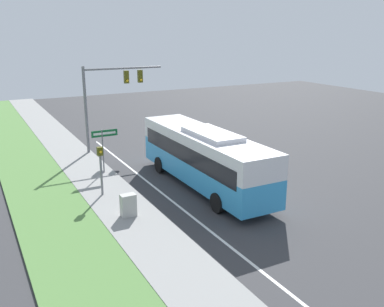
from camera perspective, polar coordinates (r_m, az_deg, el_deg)
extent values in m
plane|color=#38383A|center=(23.19, 6.51, -5.57)|extent=(80.00, 80.00, 0.00)
cube|color=gray|center=(20.53, -8.07, -8.41)|extent=(2.80, 80.00, 0.12)
cube|color=#568442|center=(19.81, -16.91, -9.97)|extent=(3.60, 80.00, 0.10)
cube|color=silver|center=(21.48, -1.50, -7.26)|extent=(0.14, 30.00, 0.01)
cube|color=#3393D1|center=(23.96, 1.60, -1.77)|extent=(2.50, 11.09, 1.48)
cube|color=silver|center=(23.58, 1.62, 1.34)|extent=(2.50, 11.09, 1.21)
cube|color=black|center=(23.69, 1.61, 0.37)|extent=(2.54, 10.21, 0.92)
cube|color=silver|center=(22.71, 2.68, 2.64)|extent=(1.75, 3.88, 0.24)
cylinder|color=black|center=(26.58, -4.34, -1.51)|extent=(0.28, 1.00, 1.00)
cylinder|color=black|center=(27.58, 0.22, -0.81)|extent=(0.28, 1.00, 1.00)
cylinder|color=black|center=(20.84, 3.41, -6.57)|extent=(0.28, 1.00, 1.00)
cylinder|color=black|center=(22.10, 8.74, -5.38)|extent=(0.28, 1.00, 1.00)
cylinder|color=slate|center=(30.88, -13.96, 5.50)|extent=(0.20, 0.20, 6.18)
cylinder|color=slate|center=(31.32, -9.13, 11.16)|extent=(5.75, 0.14, 0.14)
cube|color=#47470F|center=(31.44, -8.75, 10.06)|extent=(0.32, 0.28, 0.90)
sphere|color=yellow|center=(31.30, -8.62, 9.58)|extent=(0.18, 0.18, 0.18)
cube|color=#47470F|center=(31.81, -6.93, 10.19)|extent=(0.32, 0.28, 0.90)
sphere|color=yellow|center=(31.67, -6.80, 9.72)|extent=(0.18, 0.18, 0.18)
cylinder|color=slate|center=(22.93, -12.02, -2.45)|extent=(0.12, 0.12, 2.73)
cube|color=#47470F|center=(22.60, -12.18, 0.30)|extent=(0.28, 0.24, 0.44)
sphere|color=yellow|center=(22.46, -12.08, 0.21)|extent=(0.14, 0.14, 0.14)
cylinder|color=slate|center=(26.49, -11.78, 0.18)|extent=(0.08, 0.08, 2.82)
cube|color=#145B2D|center=(26.24, -11.59, 2.66)|extent=(1.60, 0.03, 0.40)
cube|color=white|center=(26.23, -11.58, 2.65)|extent=(1.36, 0.01, 0.14)
cube|color=#A8A8A3|center=(20.33, -8.49, -6.84)|extent=(0.70, 0.46, 1.07)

